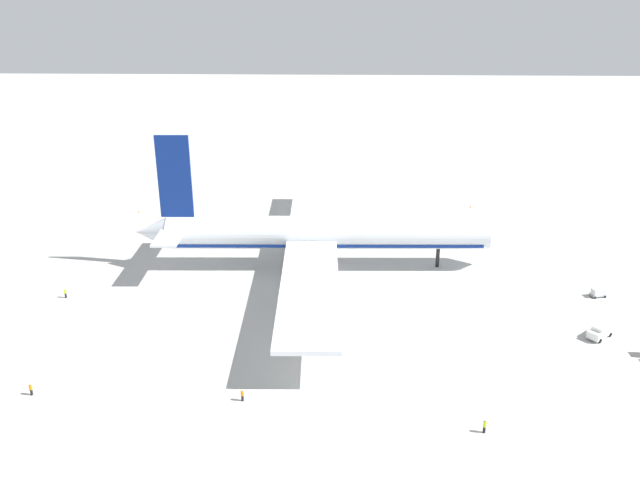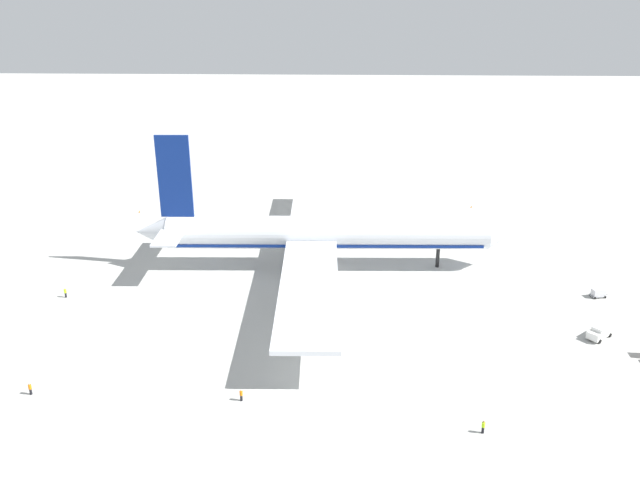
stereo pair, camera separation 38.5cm
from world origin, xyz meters
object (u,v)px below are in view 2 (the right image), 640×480
service_van (600,331)px  ground_worker_0 (65,293)px  ground_worker_2 (241,395)px  ground_worker_1 (483,427)px  ground_worker_4 (30,389)px  traffic_cone_1 (139,211)px  airliner (320,233)px  traffic_cone_0 (471,207)px  baggage_cart_0 (598,293)px

service_van → ground_worker_0: (-85.22, 10.28, -0.15)m
ground_worker_2 → ground_worker_1: bearing=-10.2°
ground_worker_4 → traffic_cone_1: bearing=96.3°
ground_worker_4 → service_van: bearing=12.4°
service_van → ground_worker_2: 54.01m
airliner → ground_worker_2: size_ratio=49.93×
ground_worker_0 → ground_worker_1: 71.47m
service_van → ground_worker_1: bearing=-133.8°
service_van → ground_worker_0: 85.84m
traffic_cone_0 → ground_worker_4: bearing=-132.0°
airliner → traffic_cone_0: size_ratio=148.29×
ground_worker_2 → traffic_cone_1: bearing=116.0°
ground_worker_1 → service_van: bearing=46.2°
airliner → traffic_cone_1: bearing=145.7°
ground_worker_0 → service_van: bearing=-6.9°
ground_worker_0 → airliner: bearing=19.1°
ground_worker_0 → traffic_cone_1: 44.45m
airliner → ground_worker_2: airliner is taller
ground_worker_1 → ground_worker_0: bearing=152.4°
service_van → baggage_cart_0: service_van is taller
airliner → ground_worker_1: 52.44m
airliner → ground_worker_4: 55.53m
ground_worker_2 → ground_worker_4: size_ratio=0.97×
airliner → ground_worker_0: size_ratio=46.82×
ground_worker_0 → traffic_cone_0: (77.53, 50.93, -0.61)m
airliner → ground_worker_2: 43.76m
service_van → ground_worker_1: 31.61m
ground_worker_2 → traffic_cone_0: size_ratio=2.97×
airliner → traffic_cone_0: 50.79m
ground_worker_2 → traffic_cone_0: ground_worker_2 is taller
baggage_cart_0 → ground_worker_4: size_ratio=1.88×
airliner → ground_worker_1: size_ratio=47.82×
baggage_cart_0 → traffic_cone_0: bearing=104.8°
baggage_cart_0 → traffic_cone_1: size_ratio=5.74×
ground_worker_1 → ground_worker_4: ground_worker_1 is taller
traffic_cone_0 → traffic_cone_1: (-78.59, -6.50, 0.00)m
ground_worker_4 → traffic_cone_0: 105.54m
ground_worker_0 → traffic_cone_1: size_ratio=3.17×
ground_worker_0 → traffic_cone_1: (-1.06, 44.44, -0.61)m
baggage_cart_0 → ground_worker_0: (-90.05, -3.47, 0.10)m
ground_worker_0 → ground_worker_2: bearing=-39.2°
traffic_cone_0 → traffic_cone_1: same height
baggage_cart_0 → traffic_cone_0: size_ratio=5.74×
airliner → service_van: size_ratio=17.78×
baggage_cart_0 → traffic_cone_0: (-12.52, 47.47, -0.52)m
airliner → ground_worker_0: 45.37m
service_van → ground_worker_4: bearing=-167.6°
ground_worker_0 → ground_worker_1: size_ratio=1.02×
baggage_cart_0 → airliner: bearing=166.7°
service_van → baggage_cart_0: 14.57m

